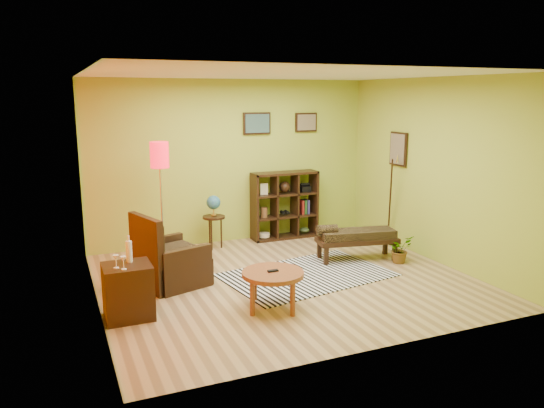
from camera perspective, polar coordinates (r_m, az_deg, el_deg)
name	(u,v)px	position (r m, az deg, el deg)	size (l,w,h in m)	color
ground	(285,279)	(7.50, 1.43, -8.11)	(5.00, 5.00, 0.00)	tan
room_shell	(279,151)	(7.07, 0.77, 5.68)	(5.04, 4.54, 2.82)	#A1B739
zebra_rug	(307,275)	(7.68, 3.79, -7.60)	(2.30, 1.48, 0.01)	white
coffee_table	(273,277)	(6.42, 0.10, -7.82)	(0.75, 0.75, 0.48)	brown
armchair	(168,263)	(7.34, -11.11, -6.28)	(1.03, 1.02, 1.00)	black
side_cabinet	(128,291)	(6.39, -15.23, -9.02)	(0.54, 0.49, 0.95)	black
floor_lamp	(160,166)	(7.94, -11.97, 4.01)	(0.28, 0.28, 1.87)	silver
globe_table	(214,209)	(8.84, -6.30, -0.49)	(0.37, 0.37, 0.90)	black
cube_shelf	(285,205)	(9.48, 1.45, -0.12)	(1.20, 0.35, 1.20)	black
bench	(355,237)	(8.36, 8.92, -3.48)	(1.32, 0.68, 0.58)	black
potted_plant	(399,252)	(8.41, 13.55, -5.04)	(0.38, 0.42, 0.33)	#26661E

